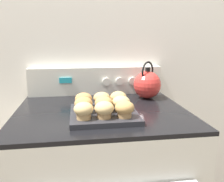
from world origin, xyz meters
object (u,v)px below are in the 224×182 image
at_px(muffin_r0_c2, 125,109).
at_px(muffin_r2_c2, 118,98).
at_px(muffin_pan, 103,114).
at_px(muffin_r1_c2, 121,103).
at_px(muffin_r1_c0, 84,105).
at_px(muffin_r0_c0, 84,110).
at_px(muffin_r0_c1, 104,109).
at_px(muffin_r1_c1, 103,104).
at_px(muffin_r2_c0, 84,100).
at_px(muffin_r2_c1, 101,99).
at_px(tea_kettle, 147,84).

distance_m(muffin_r0_c2, muffin_r2_c2, 0.17).
relative_size(muffin_pan, muffin_r1_c2, 3.68).
relative_size(muffin_r1_c0, muffin_r1_c2, 1.00).
distance_m(muffin_r0_c0, muffin_r1_c2, 0.18).
height_order(muffin_r0_c1, muffin_r1_c1, same).
bearing_deg(muffin_r1_c0, muffin_pan, -0.57).
height_order(muffin_r2_c0, muffin_r2_c1, same).
relative_size(muffin_r0_c1, muffin_r1_c2, 1.00).
bearing_deg(muffin_r2_c1, muffin_r1_c2, -45.61).
relative_size(muffin_r0_c2, muffin_r1_c1, 1.00).
distance_m(muffin_pan, tea_kettle, 0.40).
relative_size(muffin_pan, tea_kettle, 1.38).
height_order(muffin_r2_c0, muffin_r2_c2, same).
relative_size(muffin_r0_c1, muffin_r2_c2, 1.00).
bearing_deg(muffin_pan, muffin_r2_c0, 134.14).
distance_m(muffin_r0_c2, muffin_r2_c0, 0.23).
xyz_separation_m(muffin_r1_c0, muffin_r2_c2, (0.16, 0.08, 0.00)).
xyz_separation_m(muffin_r1_c2, muffin_r2_c1, (-0.08, 0.08, 0.00)).
xyz_separation_m(muffin_r1_c0, tea_kettle, (0.36, 0.28, 0.02)).
distance_m(muffin_r1_c0, muffin_r2_c1, 0.12).
xyz_separation_m(muffin_r1_c0, muffin_r2_c0, (0.00, 0.08, 0.00)).
relative_size(muffin_r1_c0, muffin_r2_c1, 1.00).
bearing_deg(muffin_r2_c2, muffin_r0_c1, -117.49).
bearing_deg(muffin_r1_c2, muffin_r2_c0, 152.93).
distance_m(muffin_r1_c1, tea_kettle, 0.40).
bearing_deg(muffin_pan, muffin_r1_c2, -0.01).
distance_m(muffin_r0_c2, muffin_r2_c1, 0.18).
relative_size(muffin_r1_c0, muffin_r2_c0, 1.00).
height_order(muffin_r0_c2, muffin_r2_c1, same).
xyz_separation_m(muffin_r1_c1, muffin_r2_c2, (0.08, 0.09, 0.00)).
bearing_deg(muffin_r2_c1, tea_kettle, 35.47).
xyz_separation_m(muffin_r0_c1, muffin_r1_c1, (0.00, 0.08, 0.00)).
distance_m(muffin_r0_c2, muffin_r1_c1, 0.11).
distance_m(muffin_r1_c2, tea_kettle, 0.35).
xyz_separation_m(muffin_r0_c0, muffin_r2_c1, (0.08, 0.16, 0.00)).
height_order(muffin_r1_c0, muffin_r2_c2, same).
bearing_deg(tea_kettle, muffin_r1_c1, -134.82).
relative_size(muffin_r2_c1, tea_kettle, 0.37).
distance_m(muffin_pan, muffin_r2_c1, 0.09).
relative_size(muffin_pan, muffin_r1_c1, 3.68).
xyz_separation_m(muffin_r0_c0, muffin_r1_c2, (0.16, 0.08, 0.00)).
xyz_separation_m(muffin_r0_c0, muffin_r2_c2, (0.17, 0.16, 0.00)).
height_order(muffin_r0_c1, muffin_r2_c1, same).
relative_size(muffin_r2_c0, tea_kettle, 0.37).
xyz_separation_m(muffin_r0_c2, muffin_r1_c2, (0.00, 0.08, 0.00)).
height_order(muffin_r0_c1, muffin_r0_c2, same).
bearing_deg(muffin_r0_c1, muffin_r0_c0, 179.92).
height_order(muffin_r1_c2, muffin_r2_c2, same).
bearing_deg(muffin_r0_c1, muffin_r1_c1, 87.35).
xyz_separation_m(muffin_r0_c0, muffin_r2_c0, (0.00, 0.16, 0.00)).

